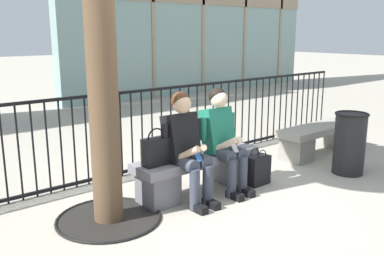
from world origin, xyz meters
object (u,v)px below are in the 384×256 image
Objects in this scene: stone_bench at (197,170)px; shopping_bag at (258,170)px; seated_person_companion at (222,136)px; seated_person_with_phone at (186,144)px; handbag_on_bench at (156,151)px; trash_can at (350,143)px; stone_bench_far at (320,137)px.

stone_bench is 3.53× the size of shopping_bag.
seated_person_companion reaches higher than shopping_bag.
seated_person_companion is 2.68× the size of shopping_bag.
shopping_bag is at bearing -18.68° from seated_person_companion.
seated_person_with_phone is 2.99× the size of handbag_on_bench.
seated_person_with_phone reaches higher than trash_can.
handbag_on_bench reaches higher than trash_can.
shopping_bag is (0.46, -0.16, -0.47)m from seated_person_companion.
seated_person_with_phone and seated_person_companion have the same top height.
seated_person_companion is 0.76× the size of stone_bench_far.
seated_person_companion reaches higher than trash_can.
handbag_on_bench is at bearing -179.01° from stone_bench.
seated_person_with_phone is at bearing -154.48° from stone_bench.
trash_can is (-0.47, -0.76, 0.15)m from stone_bench_far.
seated_person_companion is at bearing -7.95° from handbag_on_bench.
stone_bench is at bearing 0.99° from handbag_on_bench.
stone_bench_far is 1.96× the size of trash_can.
seated_person_companion is (0.27, -0.13, 0.38)m from stone_bench.
trash_can is at bearing -20.98° from shopping_bag.
shopping_bag is at bearing 159.02° from trash_can.
shopping_bag reaches higher than stone_bench.
seated_person_companion is 0.86m from handbag_on_bench.
seated_person_with_phone is 2.74m from stone_bench_far.
seated_person_with_phone is at bearing -20.92° from handbag_on_bench.
trash_can is (1.70, -0.63, -0.23)m from seated_person_companion.
seated_person_with_phone reaches higher than handbag_on_bench.
seated_person_with_phone is 2.34m from trash_can.
shopping_bag is at bearing -21.28° from stone_bench.
stone_bench is at bearing 154.48° from seated_person_companion.
stone_bench is at bearing 25.52° from seated_person_with_phone.
seated_person_with_phone reaches higher than stone_bench_far.
seated_person_with_phone is at bearing -177.24° from stone_bench_far.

